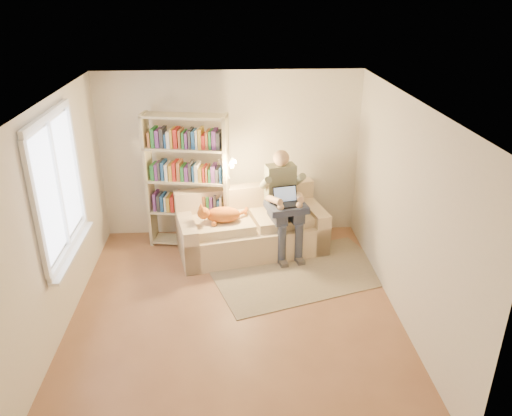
{
  "coord_description": "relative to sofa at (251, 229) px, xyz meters",
  "views": [
    {
      "loc": [
        -0.05,
        -5.17,
        3.72
      ],
      "look_at": [
        0.32,
        1.0,
        0.95
      ],
      "focal_mm": 35.0,
      "sensor_mm": 36.0,
      "label": 1
    }
  ],
  "objects": [
    {
      "name": "window",
      "position": [
        -2.23,
        -1.39,
        1.04
      ],
      "size": [
        0.12,
        1.52,
        1.69
      ],
      "color": "white",
      "rests_on": "wall_left"
    },
    {
      "name": "wall_back",
      "position": [
        -0.28,
        0.66,
        0.97
      ],
      "size": [
        4.0,
        0.02,
        2.6
      ],
      "primitive_type": "cube",
      "color": "silver",
      "rests_on": "floor"
    },
    {
      "name": "bookshelf",
      "position": [
        -0.93,
        0.24,
        0.81
      ],
      "size": [
        1.36,
        0.61,
        2.07
      ],
      "rotation": [
        0.0,
        0.0,
        -0.18
      ],
      "color": "#BEB38F",
      "rests_on": "floor"
    },
    {
      "name": "sofa",
      "position": [
        0.0,
        0.0,
        0.0
      ],
      "size": [
        2.32,
        1.4,
        0.92
      ],
      "rotation": [
        0.0,
        0.0,
        0.21
      ],
      "color": "beige",
      "rests_on": "floor"
    },
    {
      "name": "person",
      "position": [
        0.47,
        -0.06,
        0.54
      ],
      "size": [
        0.55,
        0.75,
        1.56
      ],
      "rotation": [
        0.0,
        0.0,
        0.21
      ],
      "color": "gray",
      "rests_on": "sofa"
    },
    {
      "name": "floor",
      "position": [
        -0.28,
        -1.59,
        -0.33
      ],
      "size": [
        4.5,
        4.5,
        0.0
      ],
      "primitive_type": "plane",
      "color": "brown",
      "rests_on": "ground"
    },
    {
      "name": "wall_left",
      "position": [
        -2.28,
        -1.59,
        0.97
      ],
      "size": [
        0.02,
        4.5,
        2.6
      ],
      "primitive_type": "cube",
      "color": "silver",
      "rests_on": "floor"
    },
    {
      "name": "wall_right",
      "position": [
        1.72,
        -1.59,
        0.97
      ],
      "size": [
        0.02,
        4.5,
        2.6
      ],
      "primitive_type": "cube",
      "color": "silver",
      "rests_on": "floor"
    },
    {
      "name": "cat",
      "position": [
        -0.49,
        -0.25,
        0.37
      ],
      "size": [
        0.73,
        0.37,
        0.28
      ],
      "rotation": [
        0.0,
        0.0,
        0.21
      ],
      "color": "orange",
      "rests_on": "sofa"
    },
    {
      "name": "ceiling",
      "position": [
        -0.28,
        -1.59,
        2.27
      ],
      "size": [
        4.0,
        4.5,
        0.02
      ],
      "primitive_type": "cube",
      "color": "white",
      "rests_on": "wall_back"
    },
    {
      "name": "wall_front",
      "position": [
        -0.28,
        -3.84,
        0.97
      ],
      "size": [
        4.0,
        0.02,
        2.6
      ],
      "primitive_type": "cube",
      "color": "silver",
      "rests_on": "floor"
    },
    {
      "name": "blanket",
      "position": [
        0.54,
        -0.21,
        0.45
      ],
      "size": [
        0.64,
        0.57,
        0.1
      ],
      "primitive_type": "cube",
      "rotation": [
        0.0,
        0.0,
        0.21
      ],
      "color": "#2B324B",
      "rests_on": "person"
    },
    {
      "name": "laptop",
      "position": [
        0.53,
        -0.2,
        0.56
      ],
      "size": [
        0.41,
        0.37,
        0.31
      ],
      "rotation": [
        0.0,
        0.0,
        0.21
      ],
      "color": "black",
      "rests_on": "blanket"
    },
    {
      "name": "rug",
      "position": [
        0.66,
        -0.76,
        -0.33
      ],
      "size": [
        2.7,
        2.07,
        0.01
      ],
      "primitive_type": "cube",
      "rotation": [
        0.0,
        0.0,
        0.31
      ],
      "color": "gray",
      "rests_on": "floor"
    }
  ]
}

